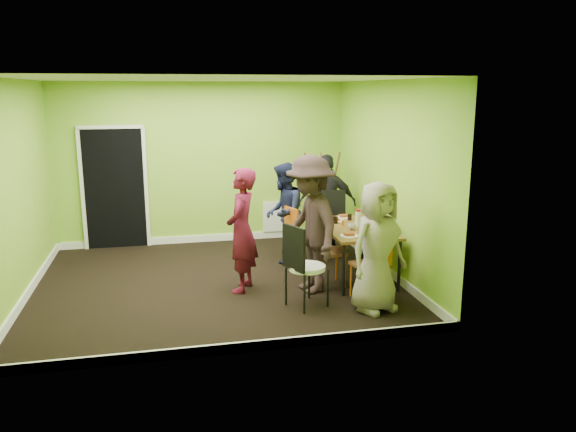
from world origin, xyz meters
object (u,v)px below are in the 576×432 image
Objects in this scene: thermos at (358,219)px; easel at (320,198)px; blue_bottle at (383,223)px; person_front_end at (377,247)px; chair_bentwood at (302,262)px; orange_bottle at (343,223)px; person_standing at (242,230)px; person_back_end at (327,203)px; person_left_far at (284,213)px; person_left_near at (311,224)px; dining_table at (355,231)px; chair_left_near at (323,245)px; chair_left_far at (297,232)px; chair_back_end at (332,209)px; chair_front_end at (374,259)px.

easel is at bearing 90.93° from thermos.
person_front_end is (-0.46, -0.96, -0.05)m from blue_bottle.
person_front_end is at bearing 47.74° from chair_bentwood.
orange_bottle is at bearing -95.22° from easel.
blue_bottle is at bearing 93.09° from chair_bentwood.
orange_bottle is 1.38m from person_front_end.
person_standing is 1.02× the size of person_back_end.
person_front_end is (0.67, -2.25, 0.02)m from person_left_far.
easel is 2.43m from person_left_near.
dining_table is 0.22m from orange_bottle.
chair_left_near is at bearing 109.88° from person_standing.
chair_left_far is at bearing 134.66° from thermos.
blue_bottle is 0.13× the size of person_front_end.
person_left_far is (-0.28, 1.25, 0.20)m from chair_left_near.
person_back_end is at bearing 156.99° from person_standing.
chair_left_near is 4.70× the size of thermos.
dining_table is 1.46× the size of chair_left_near.
chair_back_end reaches higher than chair_left_far.
dining_table is at bearing 109.04° from chair_bentwood.
orange_bottle is 0.05× the size of person_back_end.
dining_table is 1.41× the size of chair_bentwood.
chair_left_near is 0.97× the size of chair_back_end.
chair_back_end is 0.65× the size of person_back_end.
chair_back_end is at bearing 130.22° from chair_bentwood.
chair_back_end is at bearing 125.09° from person_left_far.
chair_left_far is (-0.68, 0.76, -0.18)m from dining_table.
person_left_near is at bearing 131.68° from chair_bentwood.
easel is 0.89× the size of person_left_near.
chair_back_end is 0.66m from easel.
person_front_end is (-0.01, -1.38, 0.02)m from orange_bottle.
chair_front_end is at bearing -91.82° from easel.
person_back_end is at bearing 100.43° from blue_bottle.
blue_bottle reaches higher than chair_left_far.
thermos is 0.92m from person_left_near.
person_left_far is 0.97× the size of person_front_end.
person_back_end is at bearing 64.95° from person_front_end.
person_back_end reaches higher than orange_bottle.
chair_back_end reaches higher than dining_table.
thermos is 1.31m from person_left_far.
chair_left_far is 1.08m from thermos.
easel is at bearing 65.08° from person_front_end.
chair_front_end is at bearing 41.09° from person_left_far.
blue_bottle is at bearing -49.91° from thermos.
person_left_far is at bearing 131.42° from blue_bottle.
person_left_near reaches higher than person_left_far.
easel reaches higher than orange_bottle.
orange_bottle is (0.87, 1.10, 0.20)m from chair_bentwood.
chair_left_far is 0.87× the size of chair_back_end.
person_left_near is (-0.80, -1.64, 0.17)m from chair_back_end.
dining_table is 0.44m from blue_bottle.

